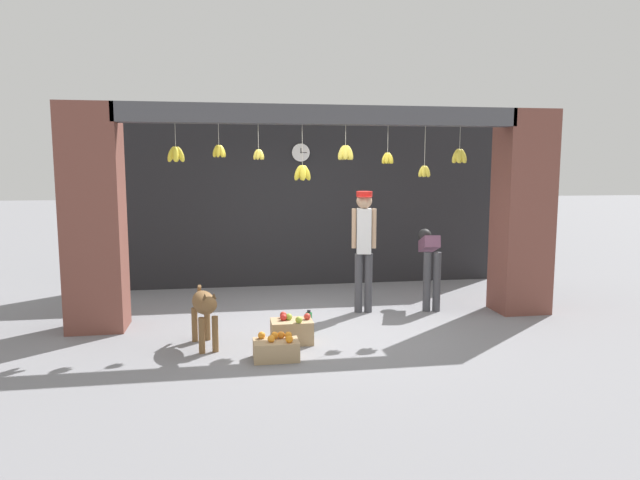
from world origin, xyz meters
TOP-DOWN VIEW (x-y plane):
  - ground_plane at (0.00, 0.00)m, footprint 60.00×60.00m
  - shop_back_wall at (0.00, 2.65)m, footprint 7.05×0.12m
  - shop_pillar_left at (-2.87, 0.30)m, footprint 0.70×0.60m
  - shop_pillar_right at (2.87, 0.30)m, footprint 0.70×0.60m
  - storefront_awning at (0.01, 0.12)m, footprint 5.15×0.31m
  - dog at (-1.50, -0.68)m, footprint 0.38×0.90m
  - shopkeeper at (0.65, 0.58)m, footprint 0.34×0.29m
  - worker_stooping at (1.67, 0.72)m, footprint 0.35×0.85m
  - fruit_crate_oranges at (-0.74, -1.22)m, footprint 0.48×0.33m
  - fruit_crate_apples at (-0.51, -0.67)m, footprint 0.48×0.33m
  - water_bottle at (-0.25, -0.32)m, footprint 0.08×0.08m
  - wall_clock at (0.02, 2.57)m, footprint 0.32×0.03m

SIDE VIEW (x-z plane):
  - ground_plane at x=0.00m, z-range 0.00..0.00m
  - fruit_crate_oranges at x=-0.74m, z-range -0.03..0.26m
  - water_bottle at x=-0.25m, z-range -0.01..0.28m
  - fruit_crate_apples at x=-0.51m, z-range -0.03..0.32m
  - dog at x=-1.50m, z-range 0.13..0.83m
  - worker_stooping at x=1.67m, z-range 0.19..1.30m
  - shopkeeper at x=0.65m, z-range 0.16..1.88m
  - shop_back_wall at x=0.00m, z-range 0.00..2.83m
  - shop_pillar_left at x=-2.87m, z-range 0.00..2.83m
  - shop_pillar_right at x=2.87m, z-range 0.00..2.83m
  - wall_clock at x=0.02m, z-range 2.13..2.45m
  - storefront_awning at x=0.01m, z-range 2.17..3.12m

